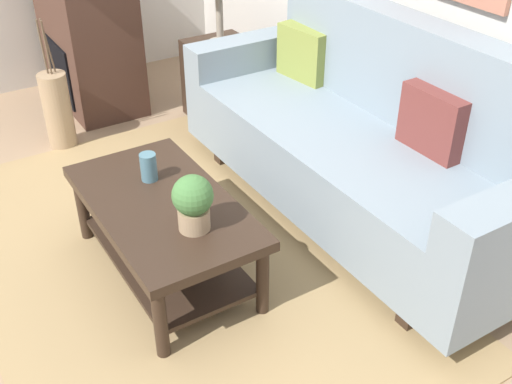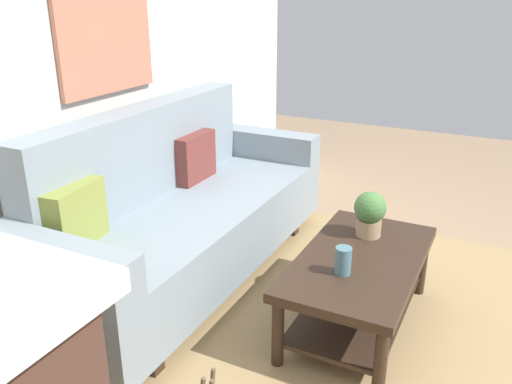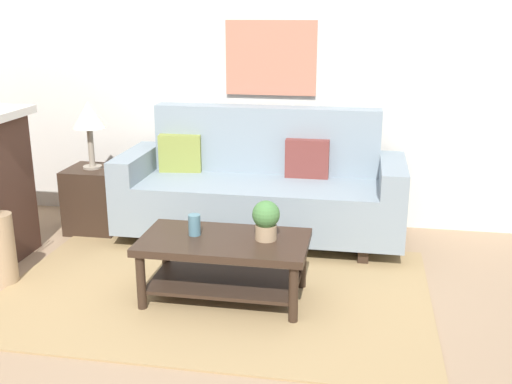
{
  "view_description": "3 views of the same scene",
  "coord_description": "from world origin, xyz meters",
  "px_view_note": "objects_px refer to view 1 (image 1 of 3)",
  "views": [
    {
      "loc": [
        2.36,
        -0.47,
        2.05
      ],
      "look_at": [
        0.32,
        0.79,
        0.48
      ],
      "focal_mm": 43.59,
      "sensor_mm": 36.0,
      "label": 1
    },
    {
      "loc": [
        -2.36,
        -0.19,
        1.75
      ],
      "look_at": [
        0.12,
        1.05,
        0.67
      ],
      "focal_mm": 37.15,
      "sensor_mm": 36.0,
      "label": 2
    },
    {
      "loc": [
        0.95,
        -3.2,
        1.87
      ],
      "look_at": [
        0.23,
        0.8,
        0.64
      ],
      "focal_mm": 42.71,
      "sensor_mm": 36.0,
      "label": 3
    }
  ],
  "objects_px": {
    "floor_vase": "(58,111)",
    "potted_plant_tabletop": "(193,201)",
    "couch": "(361,143)",
    "fireplace": "(87,27)",
    "throw_pillow_maroon": "(433,122)",
    "tabletop_vase": "(149,167)",
    "side_table": "(222,81)",
    "throw_pillow_olive": "(303,54)",
    "coffee_table": "(164,221)"
  },
  "relations": [
    {
      "from": "floor_vase",
      "to": "potted_plant_tabletop",
      "type": "bearing_deg",
      "value": 2.31
    },
    {
      "from": "couch",
      "to": "fireplace",
      "type": "bearing_deg",
      "value": -160.97
    },
    {
      "from": "throw_pillow_maroon",
      "to": "fireplace",
      "type": "xyz_separation_m",
      "value": [
        -2.56,
        -0.88,
        -0.09
      ]
    },
    {
      "from": "tabletop_vase",
      "to": "potted_plant_tabletop",
      "type": "bearing_deg",
      "value": 0.37
    },
    {
      "from": "tabletop_vase",
      "to": "side_table",
      "type": "bearing_deg",
      "value": 138.34
    },
    {
      "from": "throw_pillow_maroon",
      "to": "floor_vase",
      "type": "height_order",
      "value": "throw_pillow_maroon"
    },
    {
      "from": "couch",
      "to": "throw_pillow_olive",
      "type": "distance_m",
      "value": 0.78
    },
    {
      "from": "coffee_table",
      "to": "fireplace",
      "type": "xyz_separation_m",
      "value": [
        -2.15,
        0.4,
        0.27
      ]
    },
    {
      "from": "tabletop_vase",
      "to": "fireplace",
      "type": "distance_m",
      "value": 1.98
    },
    {
      "from": "couch",
      "to": "side_table",
      "type": "distance_m",
      "value": 1.47
    },
    {
      "from": "coffee_table",
      "to": "floor_vase",
      "type": "bearing_deg",
      "value": -178.57
    },
    {
      "from": "coffee_table",
      "to": "tabletop_vase",
      "type": "height_order",
      "value": "tabletop_vase"
    },
    {
      "from": "couch",
      "to": "floor_vase",
      "type": "relative_size",
      "value": 4.5
    },
    {
      "from": "potted_plant_tabletop",
      "to": "throw_pillow_olive",
      "type": "bearing_deg",
      "value": 127.28
    },
    {
      "from": "tabletop_vase",
      "to": "floor_vase",
      "type": "xyz_separation_m",
      "value": [
        -1.38,
        -0.07,
        -0.24
      ]
    },
    {
      "from": "tabletop_vase",
      "to": "side_table",
      "type": "relative_size",
      "value": 0.25
    },
    {
      "from": "throw_pillow_maroon",
      "to": "potted_plant_tabletop",
      "type": "height_order",
      "value": "throw_pillow_maroon"
    },
    {
      "from": "throw_pillow_olive",
      "to": "fireplace",
      "type": "distance_m",
      "value": 1.71
    },
    {
      "from": "side_table",
      "to": "fireplace",
      "type": "bearing_deg",
      "value": -136.47
    },
    {
      "from": "couch",
      "to": "throw_pillow_maroon",
      "type": "height_order",
      "value": "couch"
    },
    {
      "from": "throw_pillow_maroon",
      "to": "tabletop_vase",
      "type": "bearing_deg",
      "value": -116.36
    },
    {
      "from": "couch",
      "to": "potted_plant_tabletop",
      "type": "xyz_separation_m",
      "value": [
        0.22,
        -1.12,
        0.14
      ]
    },
    {
      "from": "side_table",
      "to": "floor_vase",
      "type": "bearing_deg",
      "value": -98.96
    },
    {
      "from": "throw_pillow_olive",
      "to": "fireplace",
      "type": "xyz_separation_m",
      "value": [
        -1.47,
        -0.88,
        -0.09
      ]
    },
    {
      "from": "tabletop_vase",
      "to": "fireplace",
      "type": "bearing_deg",
      "value": 169.2
    },
    {
      "from": "couch",
      "to": "side_table",
      "type": "height_order",
      "value": "couch"
    },
    {
      "from": "potted_plant_tabletop",
      "to": "floor_vase",
      "type": "relative_size",
      "value": 0.51
    },
    {
      "from": "potted_plant_tabletop",
      "to": "fireplace",
      "type": "xyz_separation_m",
      "value": [
        -2.42,
        0.37,
        0.02
      ]
    },
    {
      "from": "side_table",
      "to": "coffee_table",
      "type": "bearing_deg",
      "value": -38.02
    },
    {
      "from": "couch",
      "to": "fireplace",
      "type": "distance_m",
      "value": 2.33
    },
    {
      "from": "fireplace",
      "to": "coffee_table",
      "type": "bearing_deg",
      "value": -10.61
    },
    {
      "from": "throw_pillow_olive",
      "to": "potted_plant_tabletop",
      "type": "bearing_deg",
      "value": -52.72
    },
    {
      "from": "throw_pillow_maroon",
      "to": "potted_plant_tabletop",
      "type": "distance_m",
      "value": 1.26
    },
    {
      "from": "floor_vase",
      "to": "side_table",
      "type": "bearing_deg",
      "value": 81.04
    },
    {
      "from": "couch",
      "to": "side_table",
      "type": "relative_size",
      "value": 4.14
    },
    {
      "from": "side_table",
      "to": "floor_vase",
      "type": "distance_m",
      "value": 1.16
    },
    {
      "from": "coffee_table",
      "to": "potted_plant_tabletop",
      "type": "distance_m",
      "value": 0.37
    },
    {
      "from": "throw_pillow_olive",
      "to": "side_table",
      "type": "height_order",
      "value": "throw_pillow_olive"
    },
    {
      "from": "fireplace",
      "to": "couch",
      "type": "bearing_deg",
      "value": 19.03
    },
    {
      "from": "fireplace",
      "to": "tabletop_vase",
      "type": "bearing_deg",
      "value": -10.8
    },
    {
      "from": "throw_pillow_olive",
      "to": "floor_vase",
      "type": "bearing_deg",
      "value": -124.51
    },
    {
      "from": "tabletop_vase",
      "to": "couch",
      "type": "bearing_deg",
      "value": 77.19
    },
    {
      "from": "throw_pillow_olive",
      "to": "throw_pillow_maroon",
      "type": "distance_m",
      "value": 1.09
    },
    {
      "from": "tabletop_vase",
      "to": "floor_vase",
      "type": "bearing_deg",
      "value": -177.02
    },
    {
      "from": "throw_pillow_maroon",
      "to": "floor_vase",
      "type": "xyz_separation_m",
      "value": [
        -2.0,
        -1.32,
        -0.42
      ]
    },
    {
      "from": "fireplace",
      "to": "throw_pillow_maroon",
      "type": "bearing_deg",
      "value": 19.02
    },
    {
      "from": "throw_pillow_maroon",
      "to": "coffee_table",
      "type": "distance_m",
      "value": 1.4
    },
    {
      "from": "tabletop_vase",
      "to": "side_table",
      "type": "xyz_separation_m",
      "value": [
        -1.2,
        1.07,
        -0.22
      ]
    },
    {
      "from": "couch",
      "to": "throw_pillow_maroon",
      "type": "xyz_separation_m",
      "value": [
        0.36,
        0.13,
        0.25
      ]
    },
    {
      "from": "side_table",
      "to": "fireplace",
      "type": "relative_size",
      "value": 0.48
    }
  ]
}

